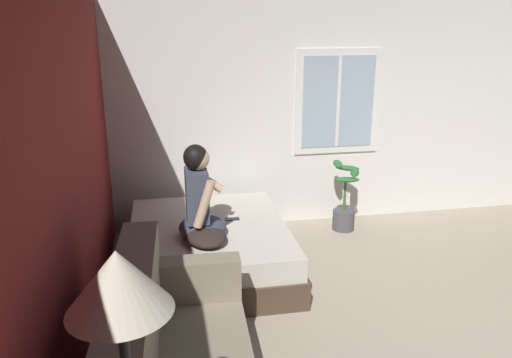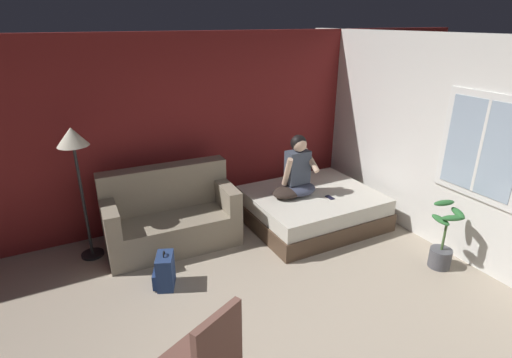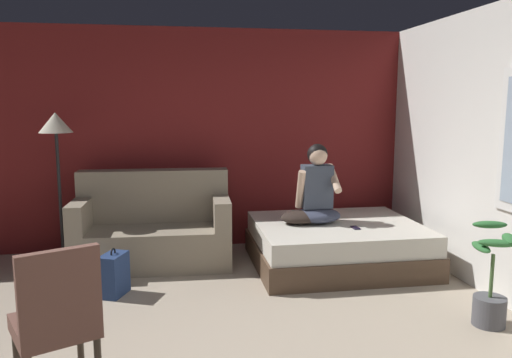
# 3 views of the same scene
# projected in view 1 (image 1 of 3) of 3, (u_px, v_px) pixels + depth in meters

# --- Properties ---
(ground_plane) EXTENTS (40.00, 40.00, 0.00)m
(ground_plane) POSITION_uv_depth(u_px,v_px,m) (503.00, 350.00, 3.81)
(ground_plane) COLOR tan
(wall_back_accent) EXTENTS (10.65, 0.16, 2.70)m
(wall_back_accent) POSITION_uv_depth(u_px,v_px,m) (42.00, 214.00, 2.84)
(wall_back_accent) COLOR maroon
(wall_back_accent) RESTS_ON ground
(wall_side_with_window) EXTENTS (0.19, 7.57, 2.70)m
(wall_side_with_window) POSITION_uv_depth(u_px,v_px,m) (365.00, 111.00, 6.12)
(wall_side_with_window) COLOR silver
(wall_side_with_window) RESTS_ON ground
(bed) EXTENTS (1.84, 1.56, 0.48)m
(bed) POSITION_uv_depth(u_px,v_px,m) (209.00, 248.00, 4.98)
(bed) COLOR #4C3828
(bed) RESTS_ON ground
(person_seated) EXTENTS (0.52, 0.45, 0.88)m
(person_seated) POSITION_uv_depth(u_px,v_px,m) (199.00, 200.00, 4.58)
(person_seated) COLOR #383D51
(person_seated) RESTS_ON bed
(throw_pillow) EXTENTS (0.54, 0.44, 0.14)m
(throw_pillow) POSITION_uv_depth(u_px,v_px,m) (206.00, 236.00, 4.50)
(throw_pillow) COLOR #2D231E
(throw_pillow) RESTS_ON bed
(cell_phone) EXTENTS (0.07, 0.14, 0.01)m
(cell_phone) POSITION_uv_depth(u_px,v_px,m) (232.00, 219.00, 5.06)
(cell_phone) COLOR black
(cell_phone) RESTS_ON bed
(floor_lamp) EXTENTS (0.36, 0.36, 1.70)m
(floor_lamp) POSITION_uv_depth(u_px,v_px,m) (122.00, 324.00, 1.67)
(floor_lamp) COLOR black
(floor_lamp) RESTS_ON ground
(potted_plant) EXTENTS (0.39, 0.37, 0.85)m
(potted_plant) POSITION_uv_depth(u_px,v_px,m) (344.00, 206.00, 5.94)
(potted_plant) COLOR #4C4C51
(potted_plant) RESTS_ON ground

